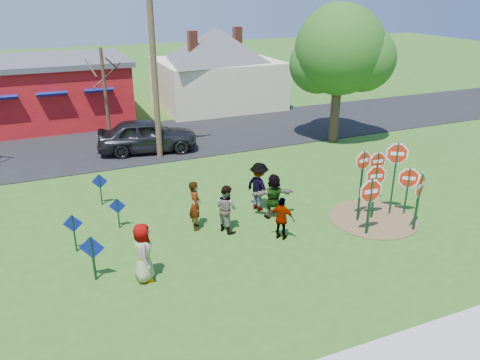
{
  "coord_description": "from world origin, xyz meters",
  "views": [
    {
      "loc": [
        -5.95,
        -13.16,
        7.82
      ],
      "look_at": [
        0.15,
        1.21,
        1.4
      ],
      "focal_mm": 35.0,
      "sensor_mm": 36.0,
      "label": 1
    }
  ],
  "objects_px": {
    "person_b": "(195,205)",
    "suv": "(147,135)",
    "stop_sign_c": "(396,162)",
    "leafy_tree": "(341,55)",
    "stop_sign_a": "(370,195)",
    "stop_sign_d": "(377,165)",
    "utility_pole": "(153,59)",
    "stop_sign_b": "(363,168)",
    "person_a": "(143,253)"
  },
  "relations": [
    {
      "from": "suv",
      "to": "utility_pole",
      "type": "bearing_deg",
      "value": -151.63
    },
    {
      "from": "person_b",
      "to": "suv",
      "type": "xyz_separation_m",
      "value": [
        0.32,
        8.86,
        -0.0
      ]
    },
    {
      "from": "stop_sign_b",
      "to": "person_b",
      "type": "bearing_deg",
      "value": 155.06
    },
    {
      "from": "stop_sign_c",
      "to": "stop_sign_d",
      "type": "relative_size",
      "value": 1.3
    },
    {
      "from": "person_b",
      "to": "suv",
      "type": "distance_m",
      "value": 8.87
    },
    {
      "from": "stop_sign_b",
      "to": "utility_pole",
      "type": "height_order",
      "value": "utility_pole"
    },
    {
      "from": "leafy_tree",
      "to": "stop_sign_c",
      "type": "bearing_deg",
      "value": -110.81
    },
    {
      "from": "stop_sign_c",
      "to": "suv",
      "type": "bearing_deg",
      "value": 154.52
    },
    {
      "from": "leafy_tree",
      "to": "stop_sign_a",
      "type": "bearing_deg",
      "value": -117.86
    },
    {
      "from": "person_a",
      "to": "stop_sign_c",
      "type": "bearing_deg",
      "value": -79.11
    },
    {
      "from": "stop_sign_d",
      "to": "person_a",
      "type": "xyz_separation_m",
      "value": [
        -9.31,
        -1.61,
        -0.72
      ]
    },
    {
      "from": "stop_sign_a",
      "to": "person_b",
      "type": "distance_m",
      "value": 5.92
    },
    {
      "from": "stop_sign_b",
      "to": "stop_sign_c",
      "type": "bearing_deg",
      "value": -8.22
    },
    {
      "from": "suv",
      "to": "person_a",
      "type": "bearing_deg",
      "value": 176.32
    },
    {
      "from": "stop_sign_b",
      "to": "suv",
      "type": "height_order",
      "value": "stop_sign_b"
    },
    {
      "from": "stop_sign_a",
      "to": "person_b",
      "type": "height_order",
      "value": "stop_sign_a"
    },
    {
      "from": "stop_sign_b",
      "to": "stop_sign_c",
      "type": "height_order",
      "value": "stop_sign_c"
    },
    {
      "from": "stop_sign_d",
      "to": "suv",
      "type": "relative_size",
      "value": 0.45
    },
    {
      "from": "person_b",
      "to": "suv",
      "type": "relative_size",
      "value": 0.36
    },
    {
      "from": "stop_sign_b",
      "to": "person_a",
      "type": "relative_size",
      "value": 1.57
    },
    {
      "from": "stop_sign_c",
      "to": "person_a",
      "type": "height_order",
      "value": "stop_sign_c"
    },
    {
      "from": "person_b",
      "to": "leafy_tree",
      "type": "height_order",
      "value": "leafy_tree"
    },
    {
      "from": "stop_sign_c",
      "to": "stop_sign_a",
      "type": "bearing_deg",
      "value": -119.71
    },
    {
      "from": "stop_sign_c",
      "to": "person_b",
      "type": "xyz_separation_m",
      "value": [
        -6.98,
        1.77,
        -1.17
      ]
    },
    {
      "from": "stop_sign_a",
      "to": "stop_sign_d",
      "type": "distance_m",
      "value": 2.59
    },
    {
      "from": "stop_sign_d",
      "to": "person_b",
      "type": "xyz_separation_m",
      "value": [
        -6.99,
        0.79,
        -0.72
      ]
    },
    {
      "from": "person_a",
      "to": "utility_pole",
      "type": "xyz_separation_m",
      "value": [
        2.99,
        10.25,
        3.92
      ]
    },
    {
      "from": "stop_sign_a",
      "to": "leafy_tree",
      "type": "height_order",
      "value": "leafy_tree"
    },
    {
      "from": "utility_pole",
      "to": "suv",
      "type": "bearing_deg",
      "value": 108.87
    },
    {
      "from": "stop_sign_b",
      "to": "suv",
      "type": "distance_m",
      "value": 11.89
    },
    {
      "from": "person_a",
      "to": "suv",
      "type": "bearing_deg",
      "value": -6.19
    },
    {
      "from": "person_b",
      "to": "utility_pole",
      "type": "height_order",
      "value": "utility_pole"
    },
    {
      "from": "stop_sign_b",
      "to": "person_b",
      "type": "distance_m",
      "value": 5.94
    },
    {
      "from": "stop_sign_a",
      "to": "stop_sign_c",
      "type": "xyz_separation_m",
      "value": [
        1.74,
        0.92,
        0.6
      ]
    },
    {
      "from": "utility_pole",
      "to": "leafy_tree",
      "type": "height_order",
      "value": "utility_pole"
    },
    {
      "from": "person_b",
      "to": "stop_sign_b",
      "type": "bearing_deg",
      "value": -97.06
    },
    {
      "from": "stop_sign_b",
      "to": "stop_sign_d",
      "type": "height_order",
      "value": "stop_sign_b"
    },
    {
      "from": "stop_sign_a",
      "to": "leafy_tree",
      "type": "xyz_separation_m",
      "value": [
        4.96,
        9.38,
        3.19
      ]
    },
    {
      "from": "person_b",
      "to": "utility_pole",
      "type": "distance_m",
      "value": 8.8
    },
    {
      "from": "stop_sign_b",
      "to": "suv",
      "type": "xyz_separation_m",
      "value": [
        -5.23,
        10.61,
        -1.16
      ]
    },
    {
      "from": "stop_sign_b",
      "to": "utility_pole",
      "type": "relative_size",
      "value": 0.31
    },
    {
      "from": "stop_sign_b",
      "to": "person_b",
      "type": "height_order",
      "value": "stop_sign_b"
    },
    {
      "from": "stop_sign_d",
      "to": "person_a",
      "type": "height_order",
      "value": "stop_sign_d"
    },
    {
      "from": "stop_sign_a",
      "to": "stop_sign_c",
      "type": "distance_m",
      "value": 2.06
    },
    {
      "from": "stop_sign_d",
      "to": "suv",
      "type": "xyz_separation_m",
      "value": [
        -6.67,
        9.65,
        -0.72
      ]
    },
    {
      "from": "stop_sign_a",
      "to": "stop_sign_d",
      "type": "xyz_separation_m",
      "value": [
        1.75,
        1.9,
        0.15
      ]
    },
    {
      "from": "stop_sign_d",
      "to": "utility_pole",
      "type": "distance_m",
      "value": 11.17
    },
    {
      "from": "stop_sign_a",
      "to": "person_b",
      "type": "bearing_deg",
      "value": 156.59
    },
    {
      "from": "stop_sign_a",
      "to": "leafy_tree",
      "type": "bearing_deg",
      "value": 65.91
    },
    {
      "from": "stop_sign_c",
      "to": "person_b",
      "type": "height_order",
      "value": "stop_sign_c"
    }
  ]
}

